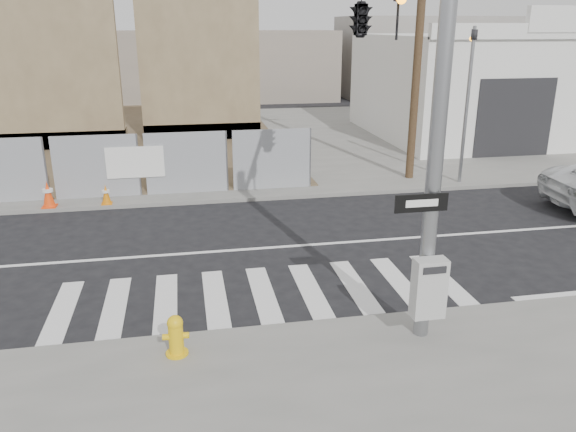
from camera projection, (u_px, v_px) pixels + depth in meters
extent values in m
plane|color=black|center=(249.00, 249.00, 14.07)|extent=(100.00, 100.00, 0.00)
cube|color=slate|center=(214.00, 141.00, 27.08)|extent=(50.00, 20.00, 0.12)
cylinder|color=gray|center=(437.00, 139.00, 8.88)|extent=(0.26, 0.26, 7.00)
cube|color=#B2B2AF|center=(429.00, 288.00, 9.41)|extent=(0.55, 0.30, 1.05)
cube|color=black|center=(422.00, 203.00, 9.01)|extent=(0.90, 0.03, 0.30)
cube|color=silver|center=(422.00, 203.00, 8.99)|extent=(0.55, 0.01, 0.12)
imported|color=black|center=(398.00, 11.00, 10.12)|extent=(0.16, 0.20, 1.00)
imported|color=black|center=(361.00, 14.00, 12.16)|extent=(0.53, 2.48, 1.00)
cylinder|color=gray|center=(467.00, 107.00, 18.88)|extent=(0.12, 0.12, 5.20)
imported|color=black|center=(475.00, 29.00, 18.08)|extent=(0.16, 0.20, 1.00)
cube|color=brown|center=(44.00, 56.00, 23.61)|extent=(6.00, 0.50, 8.00)
cube|color=brown|center=(58.00, 139.00, 25.15)|extent=(6.00, 1.30, 0.80)
cube|color=brown|center=(199.00, 53.00, 25.69)|extent=(5.50, 0.50, 8.00)
cube|color=brown|center=(203.00, 130.00, 27.22)|extent=(5.50, 1.30, 0.80)
cube|color=silver|center=(497.00, 85.00, 27.82)|extent=(12.00, 10.00, 4.80)
cube|color=silver|center=(571.00, 31.00, 22.33)|extent=(12.00, 0.30, 0.60)
cube|color=silver|center=(574.00, 19.00, 22.14)|extent=(4.00, 0.30, 1.00)
cube|color=black|center=(515.00, 118.00, 23.05)|extent=(3.40, 0.06, 3.20)
cylinder|color=#493622|center=(419.00, 32.00, 18.69)|extent=(0.28, 0.28, 10.00)
cylinder|color=#E7B50C|center=(177.00, 353.00, 9.36)|extent=(0.42, 0.42, 0.04)
cylinder|color=#E7B50C|center=(176.00, 339.00, 9.28)|extent=(0.27, 0.27, 0.57)
sphere|color=#E7B50C|center=(175.00, 323.00, 9.18)|extent=(0.26, 0.26, 0.26)
cylinder|color=#E7B50C|center=(167.00, 337.00, 9.23)|extent=(0.14, 0.12, 0.10)
cylinder|color=#E7B50C|center=(185.00, 335.00, 9.29)|extent=(0.14, 0.12, 0.10)
cube|color=#FB420D|center=(50.00, 206.00, 16.98)|extent=(0.42, 0.42, 0.03)
cone|color=#FB420D|center=(48.00, 194.00, 16.86)|extent=(0.37, 0.37, 0.80)
cylinder|color=silver|center=(47.00, 190.00, 16.82)|extent=(0.31, 0.31, 0.09)
cube|color=orange|center=(107.00, 203.00, 17.28)|extent=(0.33, 0.33, 0.03)
cone|color=orange|center=(106.00, 194.00, 17.18)|extent=(0.29, 0.29, 0.62)
cylinder|color=silver|center=(106.00, 191.00, 17.15)|extent=(0.24, 0.24, 0.07)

